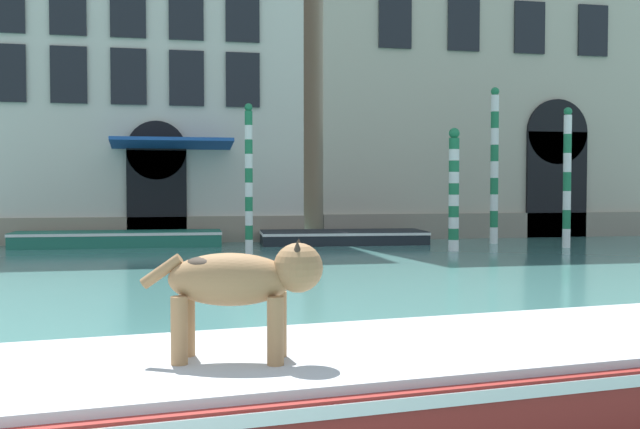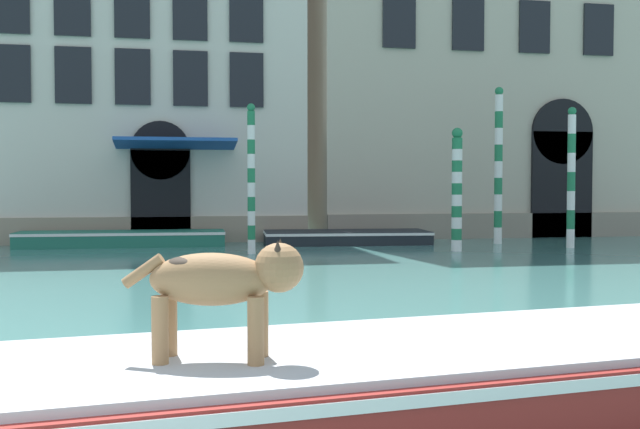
# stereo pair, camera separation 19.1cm
# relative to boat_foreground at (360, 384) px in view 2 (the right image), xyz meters

# --- Properties ---
(palazzo_left) EXTENTS (10.69, 7.40, 13.63)m
(palazzo_left) POSITION_rel_boat_foreground_xyz_m (-2.43, 21.04, 6.48)
(palazzo_left) COLOR beige
(palazzo_left) RESTS_ON ground_plane
(palazzo_right) EXTENTS (11.77, 6.13, 15.72)m
(palazzo_right) POSITION_rel_boat_foreground_xyz_m (9.43, 21.05, 7.52)
(palazzo_right) COLOR #B2A893
(palazzo_right) RESTS_ON ground_plane
(boat_foreground) EXTENTS (7.57, 2.93, 0.61)m
(boat_foreground) POSITION_rel_boat_foreground_xyz_m (0.00, 0.00, 0.00)
(boat_foreground) COLOR maroon
(boat_foreground) RESTS_ON ground_plane
(dog_on_deck) EXTENTS (1.20, 0.54, 0.81)m
(dog_on_deck) POSITION_rel_boat_foreground_xyz_m (-1.00, -0.27, 0.81)
(dog_on_deck) COLOR #997047
(dog_on_deck) RESTS_ON boat_foreground
(boat_moored_near_palazzo) EXTENTS (5.91, 1.56, 0.45)m
(boat_moored_near_palazzo) POSITION_rel_boat_foreground_xyz_m (-2.73, 16.96, -0.09)
(boat_moored_near_palazzo) COLOR #1E6651
(boat_moored_near_palazzo) RESTS_ON ground_plane
(boat_moored_far) EXTENTS (5.08, 2.29, 0.39)m
(boat_moored_far) POSITION_rel_boat_foreground_xyz_m (3.86, 16.72, -0.11)
(boat_moored_far) COLOR black
(boat_moored_far) RESTS_ON ground_plane
(mooring_pole_0) EXTENTS (0.23, 0.23, 3.96)m
(mooring_pole_0) POSITION_rel_boat_foreground_xyz_m (9.71, 14.00, 1.68)
(mooring_pole_0) COLOR white
(mooring_pole_0) RESTS_ON ground_plane
(mooring_pole_1) EXTENTS (0.29, 0.29, 3.30)m
(mooring_pole_1) POSITION_rel_boat_foreground_xyz_m (6.17, 13.66, 1.35)
(mooring_pole_1) COLOR white
(mooring_pole_1) RESTS_ON ground_plane
(mooring_pole_2) EXTENTS (0.25, 0.25, 4.71)m
(mooring_pole_2) POSITION_rel_boat_foreground_xyz_m (8.33, 15.78, 2.05)
(mooring_pole_2) COLOR white
(mooring_pole_2) RESTS_ON ground_plane
(mooring_pole_3) EXTENTS (0.21, 0.21, 3.87)m
(mooring_pole_3) POSITION_rel_boat_foreground_xyz_m (0.69, 13.98, 1.63)
(mooring_pole_3) COLOR white
(mooring_pole_3) RESTS_ON ground_plane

